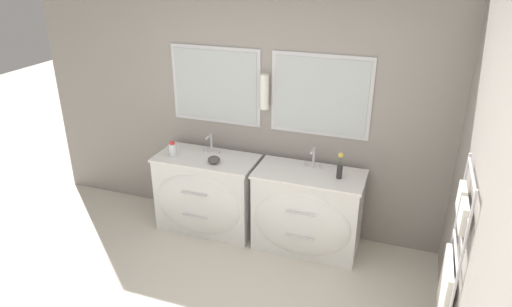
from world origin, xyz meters
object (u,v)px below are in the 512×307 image
toiletry_bottle (173,150)px  amenity_bowl (214,160)px  vanity_left (206,194)px  vanity_right (307,212)px  flower_vase (340,168)px

toiletry_bottle → amenity_bowl: size_ratio=1.28×
amenity_bowl → vanity_left: bearing=153.3°
toiletry_bottle → vanity_right: bearing=2.1°
vanity_right → flower_vase: (0.27, 0.02, 0.49)m
amenity_bowl → flower_vase: 1.20m
amenity_bowl → flower_vase: (1.19, 0.09, 0.06)m
vanity_right → toiletry_bottle: toiletry_bottle is taller
flower_vase → vanity_left: bearing=-179.0°
vanity_right → amenity_bowl: (-0.92, -0.07, 0.43)m
vanity_left → toiletry_bottle: (-0.32, -0.05, 0.46)m
amenity_bowl → flower_vase: bearing=4.2°
toiletry_bottle → amenity_bowl: (0.45, -0.02, -0.03)m
toiletry_bottle → flower_vase: (1.65, 0.07, 0.03)m
amenity_bowl → flower_vase: size_ratio=0.48×
toiletry_bottle → vanity_left: bearing=9.0°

